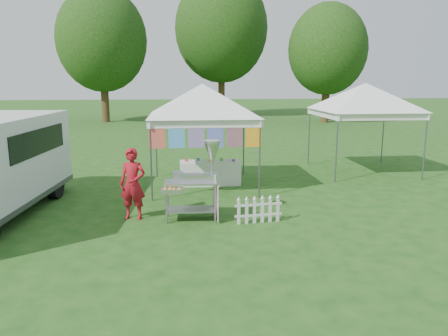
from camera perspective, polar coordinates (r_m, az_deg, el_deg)
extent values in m
plane|color=#1A4914|center=(9.65, -1.51, -7.36)|extent=(120.00, 120.00, 0.00)
cylinder|color=#59595E|center=(11.40, -9.51, 0.89)|extent=(0.04, 0.04, 2.10)
cylinder|color=#59595E|center=(11.57, 4.67, 1.17)|extent=(0.04, 0.04, 2.10)
cylinder|color=#59595E|center=(14.19, -8.85, 3.00)|extent=(0.04, 0.04, 2.10)
cylinder|color=#59595E|center=(14.33, 2.57, 3.21)|extent=(0.04, 0.04, 2.10)
cube|color=white|center=(11.26, -2.41, 5.80)|extent=(3.00, 0.03, 0.22)
cube|color=white|center=(14.09, -3.15, 6.95)|extent=(3.00, 0.03, 0.22)
pyramid|color=white|center=(12.62, -2.87, 10.96)|extent=(4.24, 4.24, 0.90)
cylinder|color=#59595E|center=(11.25, -2.41, 6.20)|extent=(3.00, 0.03, 0.03)
cube|color=#CE195F|center=(11.28, -8.76, 4.30)|extent=(0.42, 0.01, 0.70)
cube|color=blue|center=(11.27, -6.22, 4.36)|extent=(0.42, 0.01, 0.70)
cube|color=teal|center=(11.28, -3.67, 4.41)|extent=(0.42, 0.01, 0.70)
cube|color=purple|center=(11.31, -1.13, 4.45)|extent=(0.42, 0.01, 0.70)
cube|color=#F3570C|center=(11.36, 1.39, 4.48)|extent=(0.42, 0.01, 0.70)
cube|color=red|center=(11.44, 3.88, 4.51)|extent=(0.42, 0.01, 0.70)
cylinder|color=#59595E|center=(13.71, 14.49, 2.47)|extent=(0.04, 0.04, 2.10)
cylinder|color=#59595E|center=(14.95, 24.76, 2.50)|extent=(0.04, 0.04, 2.10)
cylinder|color=#59595E|center=(16.38, 11.05, 4.06)|extent=(0.04, 0.04, 2.10)
cylinder|color=#59595E|center=(17.42, 20.04, 4.01)|extent=(0.04, 0.04, 2.10)
cube|color=white|center=(14.17, 20.11, 6.29)|extent=(3.00, 0.03, 0.22)
cube|color=white|center=(16.76, 15.86, 7.26)|extent=(3.00, 0.03, 0.22)
pyramid|color=white|center=(15.41, 18.04, 10.53)|extent=(4.24, 4.24, 0.90)
cylinder|color=#59595E|center=(14.16, 20.13, 6.61)|extent=(3.00, 0.03, 0.03)
cylinder|color=#3C2B15|center=(33.54, -15.31, 9.20)|extent=(0.56, 0.56, 3.96)
ellipsoid|color=#335E1A|center=(33.63, -15.67, 15.80)|extent=(6.40, 6.40, 7.36)
cylinder|color=#3C2B15|center=(37.29, -0.33, 10.48)|extent=(0.56, 0.56, 4.84)
ellipsoid|color=#335E1A|center=(37.50, -0.34, 17.72)|extent=(7.60, 7.60, 8.74)
cylinder|color=#3C2B15|center=(32.92, 13.11, 8.89)|extent=(0.56, 0.56, 3.52)
ellipsoid|color=#335E1A|center=(32.96, 13.40, 14.87)|extent=(5.60, 5.60, 6.44)
cylinder|color=gray|center=(9.65, -7.55, -4.74)|extent=(0.04, 0.04, 0.88)
cylinder|color=gray|center=(9.63, -1.18, -4.67)|extent=(0.04, 0.04, 0.88)
cylinder|color=gray|center=(10.12, -7.36, -3.97)|extent=(0.04, 0.04, 0.88)
cylinder|color=gray|center=(10.10, -1.29, -3.90)|extent=(0.04, 0.04, 0.88)
cube|color=gray|center=(9.92, -4.33, -5.40)|extent=(1.13, 0.60, 0.01)
cube|color=#B7B7BC|center=(9.75, -4.39, -1.84)|extent=(1.19, 0.64, 0.04)
cube|color=#B7B7BC|center=(9.77, -3.36, -1.23)|extent=(0.84, 0.28, 0.15)
cube|color=gray|center=(9.78, -6.10, -1.07)|extent=(0.20, 0.22, 0.21)
cylinder|color=gray|center=(9.71, -1.55, 0.78)|extent=(0.05, 0.05, 0.88)
cone|color=#B7B7BC|center=(9.67, -1.56, 2.19)|extent=(0.37, 0.37, 0.39)
cylinder|color=#B7B7BC|center=(9.63, -1.56, 3.45)|extent=(0.39, 0.39, 0.06)
cube|color=#B7B7BC|center=(9.43, -6.78, -2.96)|extent=(0.48, 0.31, 0.10)
cube|color=#EB9EC9|center=(9.87, -0.89, -4.27)|extent=(0.05, 0.73, 0.79)
cube|color=white|center=(9.46, -1.18, -1.49)|extent=(0.02, 0.14, 0.18)
imported|color=maroon|center=(10.03, -11.84, -2.04)|extent=(0.66, 0.51, 1.63)
cube|color=silver|center=(13.26, -24.29, 0.70)|extent=(2.12, 0.97, 0.97)
cube|color=black|center=(11.18, -22.98, 3.19)|extent=(0.33, 2.96, 0.60)
cube|color=black|center=(13.51, -23.90, 4.41)|extent=(1.83, 0.22, 0.60)
cylinder|color=black|center=(12.45, -21.20, -2.05)|extent=(0.31, 0.76, 0.74)
cube|color=silver|center=(9.57, 1.93, -5.78)|extent=(0.07, 0.03, 0.56)
cube|color=silver|center=(9.61, 2.98, -5.70)|extent=(0.07, 0.03, 0.56)
cube|color=silver|center=(9.66, 4.01, -5.63)|extent=(0.07, 0.03, 0.56)
cube|color=silver|center=(9.71, 5.03, -5.55)|extent=(0.07, 0.03, 0.56)
cube|color=silver|center=(9.76, 6.04, -5.47)|extent=(0.07, 0.03, 0.56)
cube|color=silver|center=(9.82, 7.04, -5.39)|extent=(0.07, 0.03, 0.56)
cube|color=silver|center=(9.71, 4.51, -6.15)|extent=(1.08, 0.15, 0.05)
cube|color=silver|center=(9.64, 4.54, -4.79)|extent=(1.08, 0.15, 0.05)
cube|color=white|center=(13.16, -1.83, -0.63)|extent=(1.80, 0.70, 0.70)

